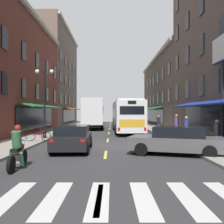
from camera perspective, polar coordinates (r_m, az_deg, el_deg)
The scene contains 18 objects.
ground_plane at distance 16.49m, azimuth -1.34°, elevation -7.59°, with size 34.80×80.00×0.10m, color #333335.
lane_centre_dashes at distance 16.24m, azimuth -1.36°, elevation -7.52°, with size 0.14×73.90×0.01m.
crosswalk_near at distance 6.70m, azimuth -3.11°, elevation -18.50°, with size 7.10×2.80×0.01m.
sidewalk_left at distance 17.61m, azimuth -21.05°, elevation -6.71°, with size 3.00×80.00×0.14m, color gray.
sidewalk_right at distance 17.39m, azimuth 18.64°, elevation -6.80°, with size 3.00×80.00×0.14m, color gray.
billboard_sign at distance 17.30m, azimuth 23.10°, elevation 10.58°, with size 0.40×2.96×6.75m.
transit_bus at distance 27.25m, azimuth 2.95°, elevation -0.84°, with size 2.89×11.73×3.29m.
box_truck at distance 31.43m, azimuth -4.41°, elevation -0.35°, with size 2.67×7.22×3.71m.
sedan_near at distance 13.28m, azimuth 13.90°, elevation -6.14°, with size 4.86×3.17×1.39m.
sedan_mid at distance 14.40m, azimuth -8.90°, elevation -5.65°, with size 2.05×4.50×1.40m.
sedan_far at distance 40.70m, azimuth -3.78°, elevation -2.00°, with size 1.98×4.49×1.38m.
motorcycle_rider at distance 10.28m, azimuth -20.39°, elevation -7.95°, with size 0.62×2.07×1.66m.
bicycle_near at distance 18.36m, azimuth -16.22°, elevation -5.08°, with size 1.71×0.48×0.91m.
pedestrian_near at distance 15.20m, azimuth 22.05°, elevation -4.39°, with size 0.36×0.52×1.57m.
pedestrian_mid at distance 23.02m, azimuth 13.88°, elevation -2.64°, with size 0.36×0.36×1.79m.
pedestrian_far at distance 25.86m, azimuth 10.07°, elevation -2.49°, with size 0.36×0.36×1.69m.
pedestrian_rear at distance 19.59m, azimuth 15.92°, elevation -3.29°, with size 0.36×0.36×1.69m.
street_lamp_twin at distance 20.26m, azimuth -14.95°, elevation 2.58°, with size 1.42×0.32×5.23m.
Camera 1 is at (0.32, -16.34, 2.13)m, focal length 41.27 mm.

